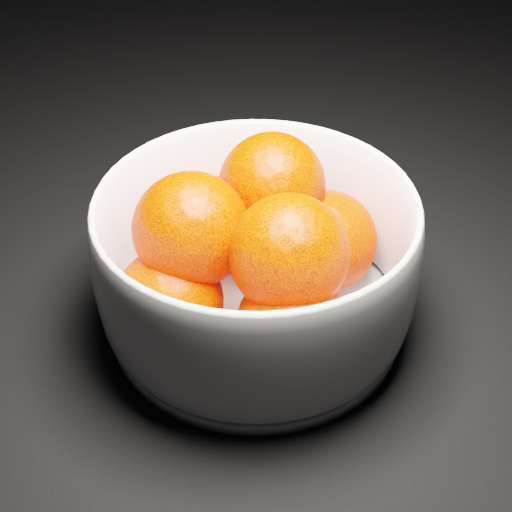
{
  "coord_description": "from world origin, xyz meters",
  "views": [
    {
      "loc": [
        0.29,
        -0.15,
        0.4
      ],
      "look_at": [
        0.25,
        0.25,
        0.06
      ],
      "focal_mm": 50.0,
      "sensor_mm": 36.0,
      "label": 1
    }
  ],
  "objects": [
    {
      "name": "bowl",
      "position": [
        0.25,
        0.25,
        0.06
      ],
      "size": [
        0.24,
        0.24,
        0.12
      ],
      "rotation": [
        0.0,
        0.0,
        -0.38
      ],
      "color": "silver",
      "rests_on": "ground"
    },
    {
      "name": "orange_pile",
      "position": [
        0.25,
        0.25,
        0.07
      ],
      "size": [
        0.19,
        0.19,
        0.13
      ],
      "color": "#F82201",
      "rests_on": "bowl"
    }
  ]
}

